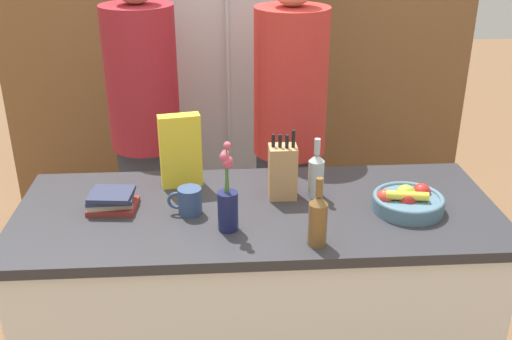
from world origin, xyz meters
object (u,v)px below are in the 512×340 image
object	(u,v)px
bottle_oil	(318,219)
coffee_mug	(189,201)
refrigerator	(236,83)
fruit_bowl	(408,201)
flower_vase	(228,200)
cereal_box	(180,151)
book_stack	(112,201)
person_in_blue	(290,124)
knife_block	(283,171)
bottle_vinegar	(316,174)
person_at_sink	(145,119)

from	to	relation	value
bottle_oil	coffee_mug	bearing A→B (deg)	150.43
coffee_mug	refrigerator	bearing A→B (deg)	81.17
refrigerator	fruit_bowl	world-z (taller)	refrigerator
refrigerator	bottle_oil	world-z (taller)	refrigerator
refrigerator	bottle_oil	bearing A→B (deg)	-82.92
fruit_bowl	flower_vase	bearing A→B (deg)	-171.38
cereal_box	book_stack	size ratio (longest dim) A/B	1.58
flower_vase	person_in_blue	distance (m)	0.89
knife_block	person_in_blue	size ratio (longest dim) A/B	0.16
knife_block	bottle_vinegar	xyz separation A→B (m)	(0.13, -0.01, -0.01)
knife_block	bottle_oil	world-z (taller)	knife_block
person_in_blue	bottle_oil	bearing A→B (deg)	-62.66
fruit_bowl	person_in_blue	bearing A→B (deg)	117.06
flower_vase	bottle_oil	size ratio (longest dim) A/B	1.36
book_stack	person_in_blue	bearing A→B (deg)	40.27
bottle_vinegar	flower_vase	bearing A→B (deg)	-145.66
refrigerator	person_at_sink	bearing A→B (deg)	-125.64
cereal_box	coffee_mug	world-z (taller)	cereal_box
cereal_box	bottle_oil	size ratio (longest dim) A/B	1.22
coffee_mug	person_in_blue	distance (m)	0.84
fruit_bowl	bottle_vinegar	xyz separation A→B (m)	(-0.33, 0.14, 0.06)
knife_block	coffee_mug	distance (m)	0.39
flower_vase	bottle_oil	distance (m)	0.33
cereal_box	flower_vase	bearing A→B (deg)	-64.37
cereal_box	coffee_mug	size ratio (longest dim) A/B	2.34
coffee_mug	person_in_blue	xyz separation A→B (m)	(0.46, 0.70, 0.05)
fruit_bowl	cereal_box	bearing A→B (deg)	162.32
book_stack	person_at_sink	xyz separation A→B (m)	(0.05, 0.77, 0.06)
knife_block	person_at_sink	distance (m)	0.94
refrigerator	fruit_bowl	xyz separation A→B (m)	(0.60, -1.52, -0.04)
fruit_bowl	cereal_box	world-z (taller)	cereal_box
person_in_blue	flower_vase	bearing A→B (deg)	-82.75
coffee_mug	bottle_oil	size ratio (longest dim) A/B	0.52
refrigerator	person_at_sink	world-z (taller)	refrigerator
person_at_sink	fruit_bowl	bearing A→B (deg)	-35.49
book_stack	person_in_blue	xyz separation A→B (m)	(0.76, 0.65, 0.06)
fruit_bowl	book_stack	size ratio (longest dim) A/B	1.39
flower_vase	coffee_mug	size ratio (longest dim) A/B	2.60
bottle_vinegar	person_at_sink	xyz separation A→B (m)	(-0.75, 0.71, -0.00)
flower_vase	fruit_bowl	bearing A→B (deg)	8.62
fruit_bowl	knife_block	bearing A→B (deg)	162.92
flower_vase	bottle_vinegar	size ratio (longest dim) A/B	1.38
flower_vase	bottle_oil	xyz separation A→B (m)	(0.30, -0.12, -0.02)
cereal_box	coffee_mug	bearing A→B (deg)	-81.03
coffee_mug	bottle_vinegar	bearing A→B (deg)	12.53
fruit_bowl	person_at_sink	xyz separation A→B (m)	(-1.08, 0.85, 0.06)
flower_vase	bottle_vinegar	world-z (taller)	flower_vase
refrigerator	book_stack	size ratio (longest dim) A/B	9.83
coffee_mug	fruit_bowl	bearing A→B (deg)	-1.86
refrigerator	knife_block	bearing A→B (deg)	-84.38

